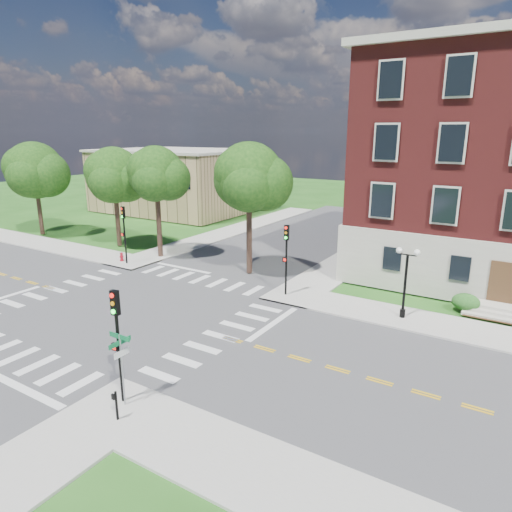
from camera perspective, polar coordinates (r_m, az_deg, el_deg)
The scene contains 19 objects.
ground at distance 29.85m, azimuth -15.76°, elevation -6.53°, with size 160.00×160.00×0.00m, color #1E4F16.
road_ew at distance 29.85m, azimuth -15.76°, elevation -6.52°, with size 90.00×12.00×0.01m, color #3D3D3F.
road_ns at distance 29.85m, azimuth -15.76°, elevation -6.52°, with size 12.00×90.00×0.01m, color #3D3D3F.
sidewalk_ne at distance 35.85m, azimuth 21.50°, elevation -3.24°, with size 34.00×34.00×0.12m.
sidewalk_nw at distance 50.70m, azimuth -14.88°, elevation 2.57°, with size 34.00×34.00×0.12m.
crosswalk_east at distance 25.34m, azimuth -4.45°, elevation -10.00°, with size 2.20×10.20×0.02m, color silver, non-canonical shape.
stop_bar_east at distance 26.84m, azimuth 2.17°, elevation -8.46°, with size 0.40×5.50×0.00m, color silver.
secondary_building at distance 64.98m, azimuth -9.80°, elevation 9.35°, with size 20.40×15.40×8.30m.
tree_a at distance 53.34m, azimuth -25.94°, elevation 9.59°, with size 5.85×5.85×9.70m.
tree_b at distance 45.06m, azimuth -17.33°, elevation 9.60°, with size 5.20×5.20×9.36m.
tree_c at distance 40.09m, azimuth -12.38°, elevation 9.97°, with size 4.67×4.67×9.58m.
tree_d at distance 34.32m, azimuth -0.88°, elevation 9.78°, with size 5.19×5.19×10.01m.
traffic_signal_se at distance 19.00m, azimuth -16.95°, elevation -9.09°, with size 0.34×0.37×4.80m.
traffic_signal_ne at distance 30.22m, azimuth 3.81°, elevation 0.66°, with size 0.36×0.42×4.80m.
traffic_signal_nw at distance 39.07m, azimuth -16.18°, elevation 3.46°, with size 0.36×0.42×4.80m.
twin_lamp_west at distance 27.98m, azimuth 18.19°, elevation -2.72°, with size 1.36×0.36×4.23m.
street_sign_pole at distance 19.09m, azimuth -16.50°, elevation -11.86°, with size 1.10×1.10×3.10m.
push_button_post at distance 19.00m, azimuth -17.10°, elevation -17.28°, with size 0.14×0.21×1.20m.
fire_hydrant at distance 40.50m, azimuth -16.45°, elevation -0.12°, with size 0.35×0.35×0.75m.
Camera 1 is at (20.89, -18.37, 10.83)m, focal length 32.00 mm.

